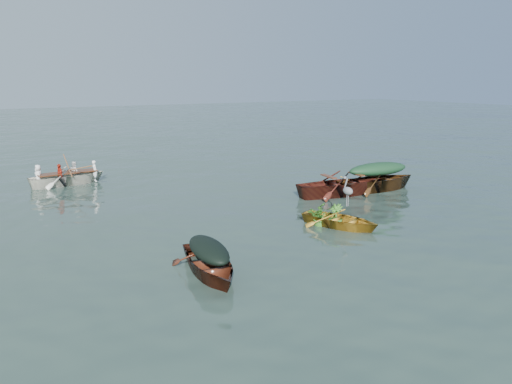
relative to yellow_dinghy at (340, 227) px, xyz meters
The scene contains 13 objects.
ground 0.98m from the yellow_dinghy, 88.50° to the left, with size 140.00×140.00×0.00m, color #31453C.
yellow_dinghy is the anchor object (origin of this frame).
dark_covered_boat 5.13m from the yellow_dinghy, 164.67° to the right, with size 1.30×3.50×0.86m, color #4D2212.
green_tarp_boat 5.47m from the yellow_dinghy, 34.70° to the left, with size 1.54×4.94×1.19m, color #502E12.
open_wooden_boat 4.26m from the yellow_dinghy, 49.09° to the left, with size 1.58×5.09×1.23m, color #501F14.
rowed_boat 11.98m from the yellow_dinghy, 119.14° to the left, with size 1.28×4.27×1.02m, color white.
dark_tarp_cover 5.16m from the yellow_dinghy, 164.67° to the right, with size 0.71×1.92×0.40m, color black.
green_tarp_cover 5.54m from the yellow_dinghy, 34.70° to the left, with size 0.85×2.72×0.52m, color #193D26.
thwart_benches 4.31m from the yellow_dinghy, 49.09° to the left, with size 0.95×2.54×0.04m, color #542713, non-canonical shape.
heron 1.02m from the yellow_dinghy, 28.09° to the left, with size 0.28×0.40×0.92m, color gray, non-canonical shape.
dinghy_weeds 0.89m from the yellow_dinghy, 110.12° to the left, with size 0.70×0.90×0.60m, color #306219.
rowers 12.01m from the yellow_dinghy, 119.14° to the left, with size 1.15×2.99×0.76m, color white.
oars 11.99m from the yellow_dinghy, 119.14° to the left, with size 2.60×0.60×0.06m, color brown, non-canonical shape.
Camera 1 is at (-9.45, -12.01, 4.33)m, focal length 35.00 mm.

